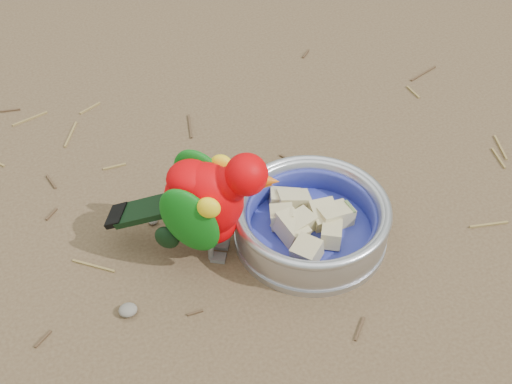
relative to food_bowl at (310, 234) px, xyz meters
name	(u,v)px	position (x,y,z in m)	size (l,w,h in m)	color
ground	(258,227)	(-0.06, 0.04, -0.01)	(60.00, 60.00, 0.00)	brown
food_bowl	(310,234)	(0.00, 0.00, 0.00)	(0.21, 0.21, 0.02)	#B2B2BA
bowl_wall	(311,218)	(0.00, 0.00, 0.03)	(0.21, 0.21, 0.04)	#B2B2BA
fruit_wedges	(311,222)	(0.00, 0.00, 0.02)	(0.12, 0.12, 0.03)	tan
lory_parrot	(207,208)	(-0.14, 0.02, 0.07)	(0.10, 0.20, 0.17)	#D20004
ground_debris	(260,199)	(-0.04, 0.09, -0.01)	(0.90, 0.80, 0.01)	olive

